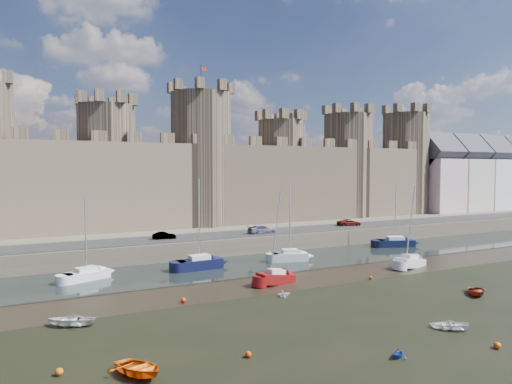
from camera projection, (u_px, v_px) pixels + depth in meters
ground at (379, 321)px, 37.17m from camera, size 160.00×160.00×0.00m
seaweed_patch at (438, 347)px, 31.80m from camera, size 70.00×34.00×0.01m
water_channel at (251, 265)px, 58.61m from camera, size 160.00×12.00×0.08m
quay at (172, 224)px, 90.71m from camera, size 160.00×60.00×2.50m
road at (221, 235)px, 67.41m from camera, size 160.00×7.00×0.10m
castle at (187, 173)px, 79.16m from camera, size 108.50×11.00×29.00m
townhouses at (478, 176)px, 109.60m from camera, size 35.50×9.05×18.13m
car_1 at (164, 236)px, 63.54m from camera, size 3.39×1.63×1.07m
car_2 at (262, 229)px, 69.24m from camera, size 4.45×1.81×1.29m
car_3 at (349, 223)px, 78.41m from camera, size 4.45×2.70×1.15m
sailboat_0 at (86, 274)px, 50.43m from camera, size 5.25×3.52×9.14m
sailboat_1 at (199, 263)px, 55.88m from camera, size 5.64×2.44×11.09m
sailboat_2 at (290, 256)px, 60.68m from camera, size 5.04×3.04×10.19m
sailboat_3 at (395, 242)px, 72.02m from camera, size 6.16×4.04×10.08m
sailboat_4 at (276, 277)px, 49.07m from camera, size 4.56×2.43×10.12m
sailboat_5 at (410, 261)px, 57.32m from camera, size 5.04×2.99×10.20m
dinghy_0 at (139, 370)px, 27.21m from camera, size 4.01×4.60×0.79m
dinghy_1 at (398, 353)px, 29.88m from camera, size 1.54×1.44×0.66m
dinghy_2 at (449, 326)px, 35.21m from camera, size 3.41×3.43×0.58m
dinghy_3 at (283, 293)px, 44.08m from camera, size 1.57×1.47×0.67m
dinghy_4 at (476, 292)px, 44.63m from camera, size 3.84×3.91×0.66m
dinghy_6 at (70, 321)px, 36.01m from camera, size 4.42×3.90×0.76m
buoy_0 at (59, 372)px, 27.33m from camera, size 0.49×0.49×0.49m
buoy_1 at (183, 300)px, 42.17m from camera, size 0.50×0.50×0.50m
buoy_2 at (497, 345)px, 31.41m from camera, size 0.48×0.48×0.48m
buoy_3 at (371, 278)px, 50.96m from camera, size 0.42×0.42×0.42m
buoy_4 at (248, 354)px, 29.95m from camera, size 0.42×0.42×0.42m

